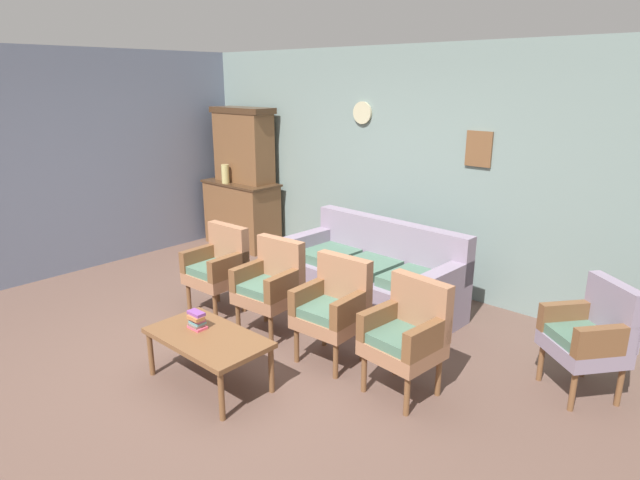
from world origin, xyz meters
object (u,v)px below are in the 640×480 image
object	(u,v)px
floral_couch	(373,278)
armchair_near_cabinet	(271,283)
side_cabinet	(242,214)
coffee_table	(208,340)
armchair_near_couch_end	(407,333)
vase_on_cabinet	(225,174)
wingback_chair_by_fireplace	(591,333)
armchair_row_middle	(333,306)
book_stack_on_table	(197,320)
armchair_by_doorway	(218,265)

from	to	relation	value
floral_couch	armchair_near_cabinet	distance (m)	1.20
side_cabinet	coffee_table	world-z (taller)	side_cabinet
armchair_near_couch_end	coffee_table	bearing A→B (deg)	-142.29
vase_on_cabinet	armchair_near_cabinet	bearing A→B (deg)	-30.65
floral_couch	vase_on_cabinet	bearing A→B (deg)	173.23
wingback_chair_by_fireplace	coffee_table	xyz separation A→B (m)	(-2.25, -1.86, -0.12)
armchair_row_middle	book_stack_on_table	bearing A→B (deg)	-124.42
armchair_near_couch_end	wingback_chair_by_fireplace	xyz separation A→B (m)	(1.04, 0.92, 0.00)
wingback_chair_by_fireplace	floral_couch	bearing A→B (deg)	174.03
side_cabinet	armchair_row_middle	world-z (taller)	side_cabinet
armchair_by_doorway	wingback_chair_by_fireplace	bearing A→B (deg)	15.52
floral_couch	armchair_near_couch_end	distance (m)	1.64
armchair_near_cabinet	armchair_row_middle	world-z (taller)	same
vase_on_cabinet	coffee_table	bearing A→B (deg)	-41.10
armchair_near_cabinet	side_cabinet	bearing A→B (deg)	145.18
side_cabinet	armchair_by_doorway	size ratio (longest dim) A/B	1.28
floral_couch	armchair_by_doorway	xyz separation A→B (m)	(-1.12, -1.15, 0.17)
wingback_chair_by_fireplace	book_stack_on_table	world-z (taller)	wingback_chair_by_fireplace
book_stack_on_table	armchair_near_cabinet	bearing A→B (deg)	98.42
floral_couch	armchair_row_middle	size ratio (longest dim) A/B	2.17
armchair_by_doorway	armchair_near_couch_end	size ratio (longest dim) A/B	1.00
armchair_near_cabinet	armchair_near_couch_end	bearing A→B (deg)	-0.52
armchair_near_cabinet	wingback_chair_by_fireplace	world-z (taller)	same
vase_on_cabinet	floral_couch	xyz separation A→B (m)	(2.84, -0.34, -0.73)
vase_on_cabinet	wingback_chair_by_fireplace	distance (m)	5.10
side_cabinet	vase_on_cabinet	xyz separation A→B (m)	(-0.10, -0.19, 0.59)
armchair_near_couch_end	armchair_by_doorway	bearing A→B (deg)	-179.84
armchair_row_middle	floral_couch	bearing A→B (deg)	110.28
side_cabinet	floral_couch	world-z (taller)	side_cabinet
vase_on_cabinet	armchair_near_cabinet	size ratio (longest dim) A/B	0.29
vase_on_cabinet	armchair_by_doorway	xyz separation A→B (m)	(1.71, -1.49, -0.56)
vase_on_cabinet	wingback_chair_by_fireplace	bearing A→B (deg)	-6.42
floral_couch	coffee_table	size ratio (longest dim) A/B	1.95
armchair_row_middle	coffee_table	bearing A→B (deg)	-116.53
side_cabinet	coffee_table	distance (m)	3.74
floral_couch	book_stack_on_table	distance (m)	2.09
armchair_near_cabinet	armchair_near_couch_end	distance (m)	1.52
vase_on_cabinet	armchair_near_couch_end	distance (m)	4.30
vase_on_cabinet	armchair_by_doorway	bearing A→B (deg)	-40.99
side_cabinet	coffee_table	bearing A→B (deg)	-44.24
side_cabinet	wingback_chair_by_fireplace	world-z (taller)	side_cabinet
armchair_by_doorway	book_stack_on_table	size ratio (longest dim) A/B	5.81
armchair_near_cabinet	armchair_row_middle	size ratio (longest dim) A/B	1.00
floral_couch	wingback_chair_by_fireplace	distance (m)	2.22
armchair_row_middle	wingback_chair_by_fireplace	world-z (taller)	same
wingback_chair_by_fireplace	vase_on_cabinet	bearing A→B (deg)	173.58
book_stack_on_table	armchair_row_middle	bearing A→B (deg)	55.58
floral_couch	armchair_by_doorway	world-z (taller)	same
vase_on_cabinet	floral_couch	bearing A→B (deg)	-6.77
wingback_chair_by_fireplace	armchair_near_cabinet	bearing A→B (deg)	-160.56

